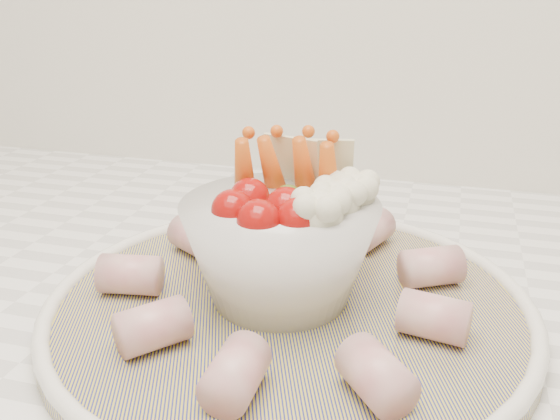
# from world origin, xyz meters

# --- Properties ---
(serving_platter) EXTENTS (0.47, 0.47, 0.02)m
(serving_platter) POSITION_xyz_m (0.10, 1.40, 0.93)
(serving_platter) COLOR navy
(serving_platter) RESTS_ON kitchen_counter
(veggie_bowl) EXTENTS (0.15, 0.15, 0.12)m
(veggie_bowl) POSITION_xyz_m (0.10, 1.40, 0.98)
(veggie_bowl) COLOR silver
(veggie_bowl) RESTS_ON serving_platter
(cured_meat_rolls) EXTENTS (0.28, 0.28, 0.03)m
(cured_meat_rolls) POSITION_xyz_m (0.10, 1.40, 0.95)
(cured_meat_rolls) COLOR #BE5760
(cured_meat_rolls) RESTS_ON serving_platter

